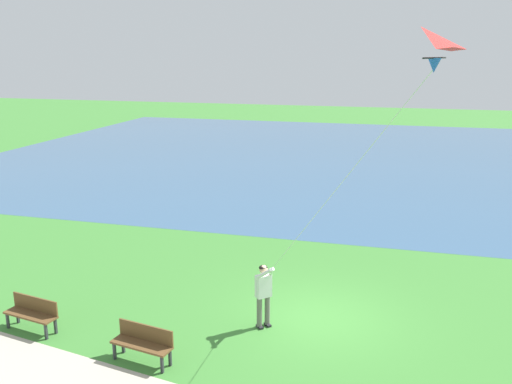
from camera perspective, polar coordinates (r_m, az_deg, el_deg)
ground_plane at (r=15.20m, az=6.75°, el=-13.07°), size 120.00×120.00×0.00m
lake_water at (r=38.47m, az=6.05°, el=3.95°), size 36.00×44.00×0.01m
person_kite_flyer at (r=14.20m, az=0.83°, el=-10.34°), size 0.60×0.59×1.83m
flying_kite at (r=8.84m, az=16.90°, el=13.66°), size 4.04×3.53×5.55m
park_bench_near_walkway at (r=13.27m, az=-11.84°, el=-15.18°), size 0.69×1.55×0.88m
park_bench_far_walkway at (r=15.43m, az=-22.56°, el=-11.60°), size 0.69×1.55×0.88m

